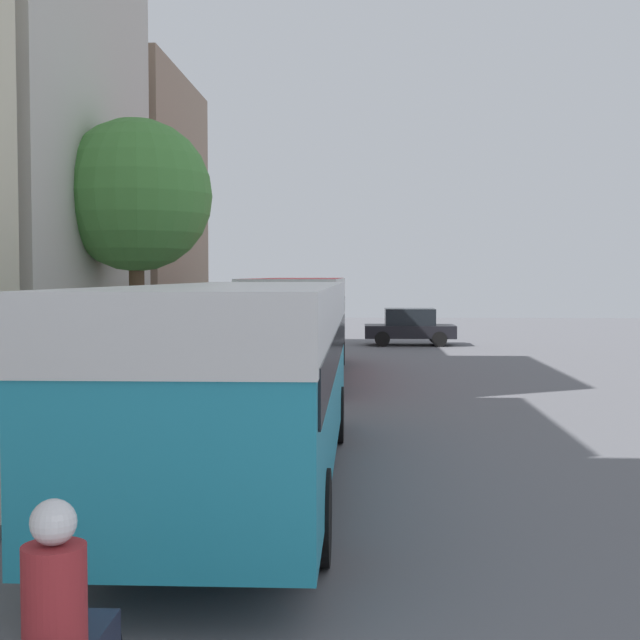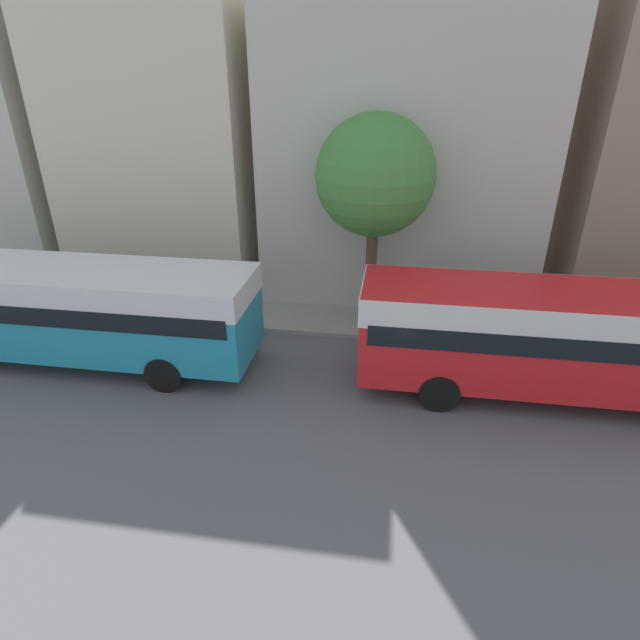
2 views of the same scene
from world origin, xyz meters
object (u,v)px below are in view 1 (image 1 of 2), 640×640
bus_lead (246,355)px  car_crossing (410,326)px  pedestrian_near_curb (234,327)px  pedestrian_walking_away (208,343)px  bus_following (300,312)px

bus_lead → car_crossing: 25.99m
bus_lead → pedestrian_near_curb: size_ratio=6.89×
pedestrian_near_curb → pedestrian_walking_away: size_ratio=0.92×
bus_lead → pedestrian_near_curb: 22.19m
car_crossing → pedestrian_walking_away: size_ratio=2.23×
pedestrian_near_curb → pedestrian_walking_away: 9.15m
bus_lead → pedestrian_walking_away: (-2.76, 12.79, -0.82)m
bus_lead → car_crossing: (3.68, 25.71, -1.06)m
pedestrian_near_curb → bus_following: bearing=-69.1°
car_crossing → pedestrian_near_curb: size_ratio=2.42×
car_crossing → bus_following: bearing=-17.8°
bus_following → pedestrian_walking_away: bus_following is taller
bus_lead → car_crossing: bearing=81.9°
bus_following → pedestrian_walking_away: bearing=-160.5°
bus_lead → bus_following: 13.70m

